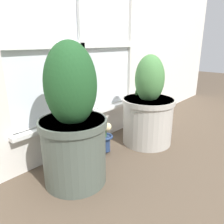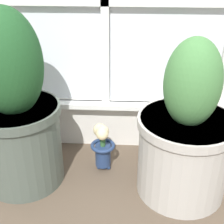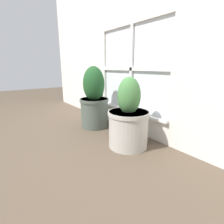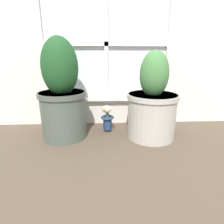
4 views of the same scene
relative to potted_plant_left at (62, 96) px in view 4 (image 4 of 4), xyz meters
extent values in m
plane|color=brown|center=(0.34, -0.31, -0.33)|extent=(10.00, 10.00, 0.00)
cube|color=silver|center=(0.34, 0.31, -0.21)|extent=(1.07, 0.05, 0.26)
cube|color=white|center=(0.34, 0.32, 0.39)|extent=(1.07, 0.02, 0.94)
cube|color=white|center=(0.34, 0.30, 0.39)|extent=(0.04, 0.02, 0.94)
cube|color=white|center=(0.34, 0.30, 0.39)|extent=(1.07, 0.02, 0.04)
cube|color=white|center=(0.34, 0.27, -0.09)|extent=(1.13, 0.06, 0.02)
cylinder|color=#4C564C|center=(0.00, 0.00, -0.15)|extent=(0.34, 0.34, 0.37)
cylinder|color=#4C564C|center=(0.00, 0.00, 0.01)|extent=(0.36, 0.36, 0.04)
cylinder|color=#38281E|center=(0.00, 0.00, 0.03)|extent=(0.31, 0.31, 0.01)
ellipsoid|color=#1E4C23|center=(0.00, 0.00, 0.21)|extent=(0.26, 0.26, 0.43)
ellipsoid|color=#1E4C23|center=(0.06, 0.08, 0.13)|extent=(0.15, 0.11, 0.20)
cylinder|color=#B7B2A8|center=(0.69, -0.03, -0.16)|extent=(0.37, 0.37, 0.35)
cylinder|color=#B7B2A8|center=(0.69, -0.03, 0.00)|extent=(0.39, 0.39, 0.03)
cylinder|color=#38281E|center=(0.69, -0.03, 0.01)|extent=(0.34, 0.34, 0.01)
ellipsoid|color=#477F42|center=(0.69, -0.03, 0.16)|extent=(0.21, 0.21, 0.35)
ellipsoid|color=#477F42|center=(0.71, 0.05, 0.09)|extent=(0.17, 0.07, 0.16)
sphere|color=navy|center=(0.35, 0.12, -0.32)|extent=(0.02, 0.02, 0.02)
sphere|color=navy|center=(0.32, 0.08, -0.32)|extent=(0.02, 0.02, 0.02)
sphere|color=navy|center=(0.37, 0.08, -0.32)|extent=(0.02, 0.02, 0.02)
cylinder|color=navy|center=(0.35, 0.09, -0.26)|extent=(0.07, 0.07, 0.11)
torus|color=navy|center=(0.35, 0.09, -0.21)|extent=(0.11, 0.11, 0.02)
cylinder|color=#386633|center=(0.35, 0.09, -0.18)|extent=(0.02, 0.02, 0.06)
sphere|color=beige|center=(0.35, 0.09, -0.13)|extent=(0.06, 0.06, 0.06)
sphere|color=beige|center=(0.33, 0.12, -0.14)|extent=(0.06, 0.06, 0.06)
sphere|color=beige|center=(0.34, 0.07, -0.13)|extent=(0.06, 0.06, 0.06)
camera|label=1|loc=(-0.67, -0.85, 0.41)|focal=35.00mm
camera|label=2|loc=(0.45, -1.09, 0.60)|focal=50.00mm
camera|label=3|loc=(1.87, -1.08, 0.42)|focal=28.00mm
camera|label=4|loc=(0.31, -1.32, 0.27)|focal=28.00mm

